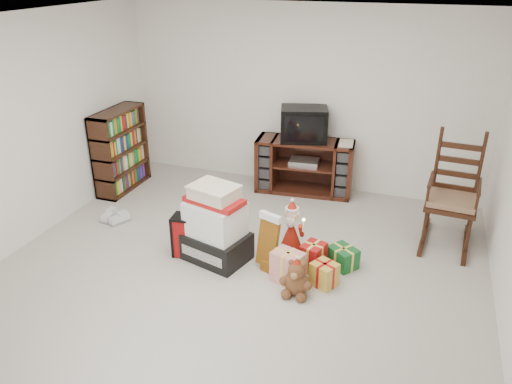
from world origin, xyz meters
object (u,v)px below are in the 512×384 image
(bookshelf, at_px, (121,151))
(crt_television, at_px, (304,124))
(gift_pile, at_px, (215,228))
(sneaker_pair, at_px, (114,218))
(tv_stand, at_px, (304,166))
(gift_cluster, at_px, (320,267))
(santa_figurine, at_px, (291,234))
(rocking_chair, at_px, (450,204))
(mrs_claus_figurine, at_px, (236,218))
(red_suitcase, at_px, (191,236))
(teddy_bear, at_px, (297,280))

(bookshelf, relative_size, crt_television, 1.61)
(gift_pile, height_order, sneaker_pair, gift_pile)
(tv_stand, bearing_deg, gift_cluster, -76.75)
(tv_stand, height_order, santa_figurine, tv_stand)
(rocking_chair, height_order, mrs_claus_figurine, rocking_chair)
(santa_figurine, distance_m, crt_television, 1.86)
(red_suitcase, bearing_deg, santa_figurine, 14.68)
(bookshelf, relative_size, gift_cluster, 1.31)
(tv_stand, bearing_deg, red_suitcase, -115.01)
(rocking_chair, height_order, gift_cluster, rocking_chair)
(bookshelf, bearing_deg, gift_pile, -32.68)
(red_suitcase, xyz_separation_m, gift_cluster, (1.42, 0.04, -0.11))
(bookshelf, bearing_deg, sneaker_pair, -64.07)
(teddy_bear, height_order, santa_figurine, santa_figurine)
(gift_pile, bearing_deg, teddy_bear, -3.54)
(teddy_bear, xyz_separation_m, crt_television, (-0.58, 2.36, 0.81))
(tv_stand, xyz_separation_m, teddy_bear, (0.55, -2.36, -0.21))
(crt_television, bearing_deg, mrs_claus_figurine, -120.34)
(tv_stand, distance_m, teddy_bear, 2.43)
(rocking_chair, relative_size, crt_television, 1.90)
(crt_television, bearing_deg, red_suitcase, -124.67)
(rocking_chair, height_order, red_suitcase, rocking_chair)
(gift_pile, relative_size, mrs_claus_figurine, 1.33)
(teddy_bear, height_order, crt_television, crt_television)
(red_suitcase, xyz_separation_m, mrs_claus_figurine, (0.31, 0.56, 0.00))
(bookshelf, distance_m, teddy_bear, 3.43)
(bookshelf, bearing_deg, tv_stand, 16.90)
(sneaker_pair, relative_size, crt_television, 0.47)
(gift_cluster, bearing_deg, mrs_claus_figurine, 155.21)
(tv_stand, height_order, sneaker_pair, tv_stand)
(red_suitcase, bearing_deg, sneaker_pair, 156.39)
(sneaker_pair, bearing_deg, santa_figurine, 9.91)
(rocking_chair, distance_m, sneaker_pair, 4.02)
(red_suitcase, height_order, sneaker_pair, red_suitcase)
(bookshelf, relative_size, mrs_claus_figurine, 1.80)
(gift_pile, xyz_separation_m, red_suitcase, (-0.27, -0.05, -0.13))
(rocking_chair, xyz_separation_m, sneaker_pair, (-3.90, -0.90, -0.41))
(bookshelf, bearing_deg, mrs_claus_figurine, -20.73)
(gift_pile, xyz_separation_m, sneaker_pair, (-1.55, 0.36, -0.33))
(gift_cluster, relative_size, crt_television, 1.23)
(teddy_bear, bearing_deg, rocking_chair, 49.56)
(santa_figurine, relative_size, sneaker_pair, 2.03)
(rocking_chair, distance_m, santa_figurine, 1.86)
(rocking_chair, relative_size, teddy_bear, 3.60)
(santa_figurine, xyz_separation_m, sneaker_pair, (-2.29, 0.02, -0.21))
(teddy_bear, bearing_deg, gift_cluster, 65.68)
(red_suitcase, bearing_deg, teddy_bear, -18.96)
(tv_stand, distance_m, rocking_chair, 2.05)
(crt_television, bearing_deg, santa_figurine, -95.16)
(santa_figurine, relative_size, mrs_claus_figurine, 1.05)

